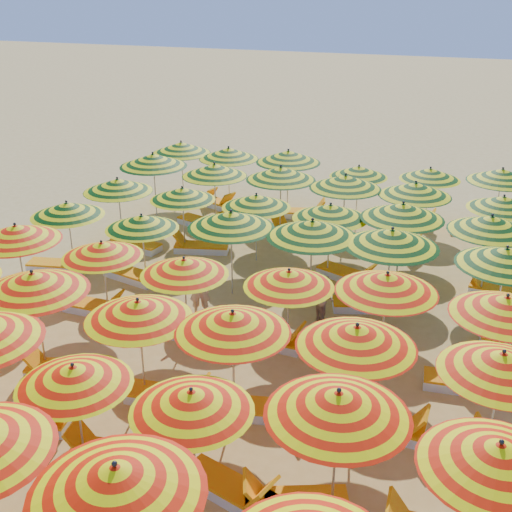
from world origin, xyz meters
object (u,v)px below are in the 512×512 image
at_px(umbrella_11, 499,456).
at_px(umbrella_40, 415,189).
at_px(umbrella_15, 233,323).
at_px(umbrella_19, 102,250).
at_px(beachgoer_b, 323,298).
at_px(umbrella_36, 153,160).
at_px(umbrella_3, 116,480).
at_px(lounger_4, 30,419).
at_px(lounger_20, 132,275).
at_px(lounger_15, 93,307).
at_px(umbrella_23, 506,306).
at_px(umbrella_43, 229,153).
at_px(lounger_6, 231,489).
at_px(lounger_29, 393,246).
at_px(umbrella_46, 430,174).
at_px(umbrella_33, 330,212).
at_px(umbrella_10, 338,404).
at_px(umbrella_45, 359,172).
at_px(lounger_13, 382,425).
at_px(lounger_26, 500,291).
at_px(umbrella_13, 33,283).
at_px(umbrella_20, 184,267).
at_px(lounger_12, 264,410).
at_px(lounger_18, 467,383).
at_px(umbrella_8, 74,376).
at_px(lounger_33, 302,213).
at_px(lounger_5, 115,455).
at_px(lounger_31, 197,198).
at_px(umbrella_31, 182,194).
at_px(umbrella_22, 387,283).
at_px(umbrella_26, 231,220).
at_px(beachgoer_a, 200,290).
at_px(umbrella_25, 142,222).
at_px(lounger_34, 410,222).
at_px(lounger_19, 58,265).
at_px(umbrella_34, 403,211).
at_px(umbrella_35, 491,224).
at_px(lounger_32, 215,203).
at_px(umbrella_9, 192,401).
at_px(lounger_16, 205,338).
at_px(umbrella_42, 181,148).
at_px(umbrella_47, 502,175).
at_px(lounger_24, 200,247).
at_px(umbrella_39, 345,182).
at_px(lounger_28, 293,233).
at_px(lounger_27, 202,222).
at_px(lounger_7, 294,503).

bearing_deg(umbrella_11, umbrella_40, 101.27).
bearing_deg(umbrella_15, umbrella_19, 149.04).
bearing_deg(beachgoer_b, umbrella_36, 11.22).
relative_size(umbrella_3, umbrella_36, 1.08).
xyz_separation_m(lounger_4, lounger_20, (-1.29, 6.47, 0.00)).
relative_size(umbrella_11, umbrella_36, 1.01).
bearing_deg(lounger_15, umbrella_23, -0.81).
bearing_deg(umbrella_43, lounger_6, -69.02).
bearing_deg(lounger_29, umbrella_46, 95.28).
bearing_deg(lounger_20, umbrella_33, 35.74).
bearing_deg(umbrella_33, umbrella_10, -76.63).
distance_m(umbrella_45, lounger_4, 13.88).
xyz_separation_m(lounger_13, lounger_26, (2.20, 6.77, 0.00)).
relative_size(umbrella_36, umbrella_40, 1.08).
xyz_separation_m(umbrella_13, umbrella_20, (2.45, 2.23, -0.25)).
bearing_deg(lounger_12, lounger_18, 18.91).
bearing_deg(beachgoer_b, umbrella_8, 112.91).
bearing_deg(lounger_33, umbrella_33, -81.48).
bearing_deg(lounger_5, lounger_31, -79.76).
relative_size(umbrella_31, lounger_20, 1.45).
relative_size(umbrella_10, umbrella_22, 0.90).
relative_size(umbrella_26, beachgoer_a, 1.99).
distance_m(umbrella_15, umbrella_25, 6.45).
bearing_deg(lounger_34, lounger_19, -141.44).
xyz_separation_m(umbrella_34, umbrella_46, (0.36, 4.75, -0.24)).
bearing_deg(umbrella_46, umbrella_11, -81.65).
bearing_deg(umbrella_23, lounger_31, 139.12).
relative_size(lounger_6, lounger_20, 1.00).
height_order(umbrella_15, umbrella_26, umbrella_26).
xyz_separation_m(umbrella_35, lounger_29, (-2.71, 2.39, -1.95)).
xyz_separation_m(umbrella_23, lounger_32, (-9.99, 9.14, -1.92)).
bearing_deg(umbrella_9, lounger_26, 62.05).
xyz_separation_m(lounger_6, lounger_26, (4.38, 9.27, 0.00)).
height_order(lounger_5, lounger_6, same).
bearing_deg(lounger_16, umbrella_15, 137.34).
height_order(umbrella_25, umbrella_42, umbrella_42).
bearing_deg(lounger_29, umbrella_25, -120.65).
bearing_deg(lounger_32, umbrella_47, 25.74).
relative_size(umbrella_33, lounger_15, 1.32).
relative_size(lounger_6, lounger_24, 1.00).
xyz_separation_m(lounger_19, lounger_26, (12.48, 2.44, 0.00)).
bearing_deg(umbrella_39, umbrella_47, 27.54).
xyz_separation_m(umbrella_42, lounger_28, (5.12, -2.38, -1.93)).
distance_m(umbrella_9, umbrella_13, 5.22).
bearing_deg(umbrella_39, umbrella_10, -79.10).
distance_m(umbrella_35, lounger_26, 2.02).
height_order(umbrella_19, umbrella_23, umbrella_23).
height_order(umbrella_3, lounger_27, umbrella_3).
bearing_deg(lounger_7, umbrella_45, -104.21).
bearing_deg(lounger_19, lounger_20, -8.56).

